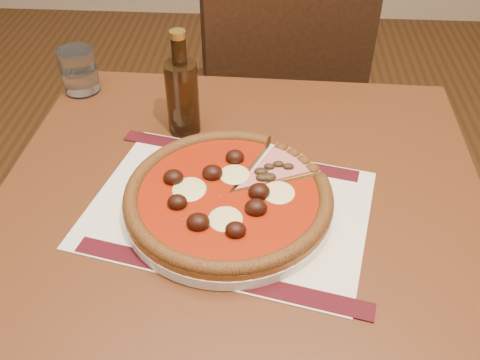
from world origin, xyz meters
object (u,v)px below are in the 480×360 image
table (239,245)px  plate (229,204)px  pizza (228,195)px  water_glass (79,71)px  chair_far (273,93)px  bottle (182,94)px

table → plate: (-0.02, -0.02, 0.11)m
pizza → water_glass: (-0.34, 0.34, 0.01)m
chair_far → water_glass: bearing=22.5°
bottle → chair_far: bearing=71.6°
chair_far → plate: bearing=64.5°
plate → bottle: 0.24m
plate → pizza: (-0.00, -0.00, 0.02)m
pizza → water_glass: size_ratio=3.57×
chair_far → bottle: size_ratio=4.70×
pizza → table: bearing=47.5°
table → pizza: bearing=-132.5°
table → chair_far: bearing=85.8°
plate → water_glass: bearing=134.5°
pizza → bottle: bearing=115.3°
chair_far → water_glass: 0.61m
table → pizza: (-0.02, -0.02, 0.13)m
pizza → water_glass: water_glass is taller
table → chair_far: (0.05, 0.70, -0.11)m
plate → bottle: size_ratio=1.64×
chair_far → pizza: size_ratio=2.88×
chair_far → plate: (-0.07, -0.71, 0.23)m
bottle → plate: bearing=-64.7°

